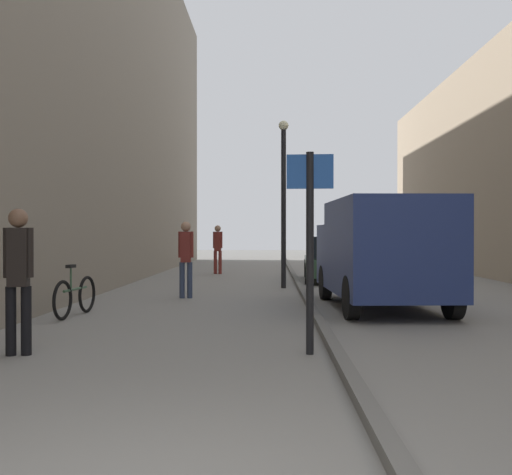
{
  "coord_description": "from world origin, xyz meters",
  "views": [
    {
      "loc": [
        0.75,
        -2.96,
        1.56
      ],
      "look_at": [
        0.4,
        11.32,
        1.46
      ],
      "focal_mm": 41.61,
      "sensor_mm": 36.0,
      "label": 1
    }
  ],
  "objects_px": {
    "parked_car": "(333,259)",
    "bicycle_leaning": "(75,296)",
    "pedestrian_main_foreground": "(186,254)",
    "pedestrian_far_crossing": "(18,271)",
    "pedestrian_mid_block": "(218,246)",
    "delivery_van": "(382,250)",
    "lamp_post": "(284,192)",
    "street_sign_post": "(310,234)"
  },
  "relations": [
    {
      "from": "bicycle_leaning",
      "to": "pedestrian_far_crossing",
      "type": "bearing_deg",
      "value": -76.51
    },
    {
      "from": "pedestrian_main_foreground",
      "to": "pedestrian_far_crossing",
      "type": "bearing_deg",
      "value": 77.65
    },
    {
      "from": "pedestrian_mid_block",
      "to": "parked_car",
      "type": "relative_size",
      "value": 0.44
    },
    {
      "from": "pedestrian_far_crossing",
      "to": "delivery_van",
      "type": "height_order",
      "value": "delivery_van"
    },
    {
      "from": "pedestrian_mid_block",
      "to": "pedestrian_far_crossing",
      "type": "xyz_separation_m",
      "value": [
        -1.19,
        -15.24,
        0.0
      ]
    },
    {
      "from": "pedestrian_far_crossing",
      "to": "street_sign_post",
      "type": "bearing_deg",
      "value": 172.67
    },
    {
      "from": "pedestrian_mid_block",
      "to": "bicycle_leaning",
      "type": "height_order",
      "value": "pedestrian_mid_block"
    },
    {
      "from": "parked_car",
      "to": "lamp_post",
      "type": "height_order",
      "value": "lamp_post"
    },
    {
      "from": "street_sign_post",
      "to": "pedestrian_mid_block",
      "type": "bearing_deg",
      "value": -76.85
    },
    {
      "from": "pedestrian_far_crossing",
      "to": "parked_car",
      "type": "distance_m",
      "value": 13.11
    },
    {
      "from": "pedestrian_main_foreground",
      "to": "bicycle_leaning",
      "type": "distance_m",
      "value": 3.62
    },
    {
      "from": "delivery_van",
      "to": "lamp_post",
      "type": "height_order",
      "value": "lamp_post"
    },
    {
      "from": "pedestrian_mid_block",
      "to": "delivery_van",
      "type": "relative_size",
      "value": 0.38
    },
    {
      "from": "street_sign_post",
      "to": "parked_car",
      "type": "bearing_deg",
      "value": -93.77
    },
    {
      "from": "pedestrian_mid_block",
      "to": "bicycle_leaning",
      "type": "relative_size",
      "value": 1.06
    },
    {
      "from": "street_sign_post",
      "to": "delivery_van",
      "type": "bearing_deg",
      "value": -107.33
    },
    {
      "from": "lamp_post",
      "to": "bicycle_leaning",
      "type": "height_order",
      "value": "lamp_post"
    },
    {
      "from": "pedestrian_mid_block",
      "to": "street_sign_post",
      "type": "distance_m",
      "value": 15.3
    },
    {
      "from": "pedestrian_mid_block",
      "to": "bicycle_leaning",
      "type": "xyz_separation_m",
      "value": [
        -1.63,
        -11.7,
        -0.7
      ]
    },
    {
      "from": "pedestrian_main_foreground",
      "to": "bicycle_leaning",
      "type": "bearing_deg",
      "value": 60.43
    },
    {
      "from": "pedestrian_main_foreground",
      "to": "lamp_post",
      "type": "xyz_separation_m",
      "value": [
        2.4,
        2.68,
        1.66
      ]
    },
    {
      "from": "lamp_post",
      "to": "bicycle_leaning",
      "type": "relative_size",
      "value": 2.7
    },
    {
      "from": "lamp_post",
      "to": "bicycle_leaning",
      "type": "xyz_separation_m",
      "value": [
        -4.03,
        -5.85,
        -2.34
      ]
    },
    {
      "from": "parked_car",
      "to": "lamp_post",
      "type": "distance_m",
      "value": 3.71
    },
    {
      "from": "pedestrian_far_crossing",
      "to": "street_sign_post",
      "type": "xyz_separation_m",
      "value": [
        3.72,
        0.16,
        0.46
      ]
    },
    {
      "from": "pedestrian_mid_block",
      "to": "lamp_post",
      "type": "bearing_deg",
      "value": -61.51
    },
    {
      "from": "delivery_van",
      "to": "lamp_post",
      "type": "xyz_separation_m",
      "value": [
        -1.92,
        4.55,
        1.52
      ]
    },
    {
      "from": "pedestrian_far_crossing",
      "to": "delivery_van",
      "type": "bearing_deg",
      "value": -148.5
    },
    {
      "from": "pedestrian_main_foreground",
      "to": "street_sign_post",
      "type": "xyz_separation_m",
      "value": [
        2.54,
        -6.54,
        0.48
      ]
    },
    {
      "from": "pedestrian_far_crossing",
      "to": "lamp_post",
      "type": "bearing_deg",
      "value": -120.69
    },
    {
      "from": "bicycle_leaning",
      "to": "pedestrian_main_foreground",
      "type": "bearing_deg",
      "value": 69.06
    },
    {
      "from": "parked_car",
      "to": "bicycle_leaning",
      "type": "xyz_separation_m",
      "value": [
        -5.7,
        -8.47,
        -0.33
      ]
    },
    {
      "from": "pedestrian_far_crossing",
      "to": "street_sign_post",
      "type": "distance_m",
      "value": 3.75
    },
    {
      "from": "pedestrian_far_crossing",
      "to": "pedestrian_mid_block",
      "type": "bearing_deg",
      "value": -104.22
    },
    {
      "from": "pedestrian_far_crossing",
      "to": "parked_car",
      "type": "xyz_separation_m",
      "value": [
        5.25,
        12.01,
        -0.37
      ]
    },
    {
      "from": "parked_car",
      "to": "street_sign_post",
      "type": "xyz_separation_m",
      "value": [
        -1.53,
        -11.85,
        0.83
      ]
    },
    {
      "from": "parked_car",
      "to": "pedestrian_main_foreground",
      "type": "bearing_deg",
      "value": -124.7
    },
    {
      "from": "delivery_van",
      "to": "street_sign_post",
      "type": "xyz_separation_m",
      "value": [
        -1.79,
        -4.68,
        0.34
      ]
    },
    {
      "from": "pedestrian_mid_block",
      "to": "lamp_post",
      "type": "height_order",
      "value": "lamp_post"
    },
    {
      "from": "pedestrian_far_crossing",
      "to": "delivery_van",
      "type": "relative_size",
      "value": 0.38
    },
    {
      "from": "bicycle_leaning",
      "to": "street_sign_post",
      "type": "bearing_deg",
      "value": -32.74
    },
    {
      "from": "pedestrian_mid_block",
      "to": "street_sign_post",
      "type": "height_order",
      "value": "street_sign_post"
    }
  ]
}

